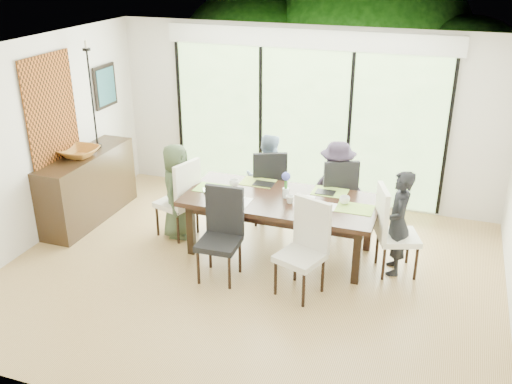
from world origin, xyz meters
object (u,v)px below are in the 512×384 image
(laptop, at_px, (216,191))
(sideboard, at_px, (88,187))
(chair_near_right, at_px, (300,250))
(vase, at_px, (286,193))
(chair_far_right, at_px, (336,194))
(cup_a, at_px, (234,183))
(chair_near_left, at_px, (219,237))
(cup_c, at_px, (345,200))
(bowl, at_px, (79,152))
(person_right_end, at_px, (398,223))
(person_far_right, at_px, (336,188))
(table_top, at_px, (281,200))
(chair_far_left, at_px, (268,184))
(cup_b, at_px, (290,199))
(person_far_left, at_px, (268,179))
(chair_right_end, at_px, (399,230))
(person_left_end, at_px, (177,191))
(chair_left_end, at_px, (176,197))

(laptop, bearing_deg, sideboard, 148.49)
(chair_near_right, xyz_separation_m, vase, (-0.45, 0.92, 0.27))
(chair_far_right, distance_m, cup_a, 1.46)
(chair_near_left, distance_m, laptop, 0.87)
(laptop, distance_m, cup_a, 0.29)
(cup_c, height_order, bowl, bowl)
(person_right_end, xyz_separation_m, person_far_right, (-0.93, 0.83, 0.00))
(table_top, relative_size, chair_far_left, 2.18)
(cup_a, bearing_deg, cup_b, -16.39)
(person_far_left, bearing_deg, chair_right_end, 147.13)
(person_far_left, xyz_separation_m, person_far_right, (1.00, 0.00, 0.00))
(bowl, bearing_deg, person_left_end, 2.56)
(cup_a, bearing_deg, bowl, -174.52)
(chair_near_left, bearing_deg, chair_left_end, 136.53)
(chair_far_right, relative_size, person_far_right, 0.85)
(chair_near_right, bearing_deg, person_far_right, 107.99)
(chair_left_end, relative_size, sideboard, 0.64)
(chair_right_end, relative_size, person_left_end, 0.85)
(chair_right_end, height_order, chair_near_left, same)
(cup_a, xyz_separation_m, cup_c, (1.50, -0.05, 0.00))
(chair_right_end, height_order, cup_b, chair_right_end)
(person_right_end, distance_m, cup_b, 1.34)
(laptop, bearing_deg, chair_far_right, 6.30)
(chair_far_left, bearing_deg, cup_c, 124.75)
(chair_right_end, xyz_separation_m, chair_near_left, (-2.00, -0.87, 0.00))
(chair_near_right, relative_size, person_right_end, 0.85)
(person_left_end, height_order, laptop, person_left_end)
(chair_far_left, relative_size, chair_near_right, 1.00)
(person_left_end, height_order, bowl, person_left_end)
(chair_right_end, xyz_separation_m, person_right_end, (-0.02, 0.00, 0.10))
(chair_left_end, bearing_deg, cup_c, 109.57)
(table_top, distance_m, laptop, 0.86)
(table_top, distance_m, person_far_right, 1.00)
(vase, relative_size, laptop, 0.36)
(chair_near_right, bearing_deg, cup_b, 134.12)
(chair_far_left, height_order, vase, chair_far_left)
(chair_right_end, height_order, sideboard, chair_right_end)
(laptop, relative_size, sideboard, 0.19)
(table_top, distance_m, chair_right_end, 1.51)
(table_top, relative_size, sideboard, 1.39)
(table_top, relative_size, vase, 20.00)
(chair_left_end, xyz_separation_m, laptop, (0.65, -0.10, 0.22))
(vase, distance_m, cup_c, 0.75)
(chair_far_left, relative_size, bowl, 2.13)
(vase, xyz_separation_m, cup_b, (0.10, -0.15, -0.01))
(chair_far_left, xyz_separation_m, person_right_end, (1.93, -0.85, 0.10))
(laptop, bearing_deg, cup_c, -20.94)
(chair_far_right, bearing_deg, cup_b, 43.19)
(person_right_end, relative_size, person_far_right, 1.00)
(table_top, distance_m, person_right_end, 1.48)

